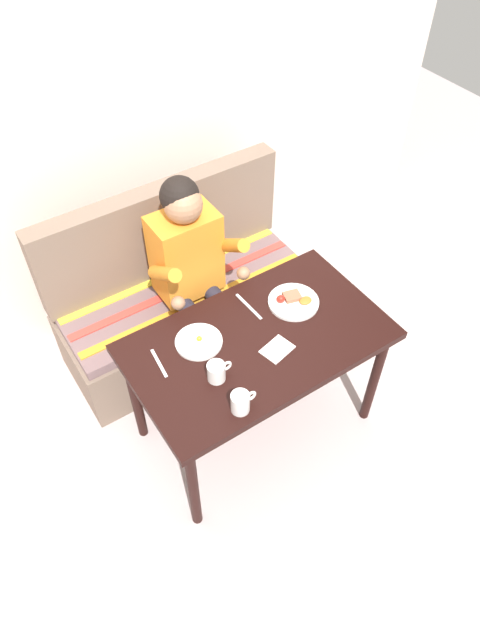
{
  "coord_description": "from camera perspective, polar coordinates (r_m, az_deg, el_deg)",
  "views": [
    {
      "loc": [
        -0.98,
        -1.34,
        2.72
      ],
      "look_at": [
        0.0,
        0.15,
        0.72
      ],
      "focal_mm": 31.77,
      "sensor_mm": 36.0,
      "label": 1
    }
  ],
  "objects": [
    {
      "name": "coffee_mug_second",
      "position": [
        2.32,
        0.07,
        -8.25
      ],
      "size": [
        0.12,
        0.08,
        0.1
      ],
      "color": "white",
      "rests_on": "table"
    },
    {
      "name": "coffee_mug",
      "position": [
        2.42,
        -2.36,
        -5.18
      ],
      "size": [
        0.12,
        0.08,
        0.09
      ],
      "color": "white",
      "rests_on": "table"
    },
    {
      "name": "couch",
      "position": [
        3.33,
        -5.83,
        2.1
      ],
      "size": [
        1.44,
        0.56,
        1.0
      ],
      "color": "#6F5C4D",
      "rests_on": "ground"
    },
    {
      "name": "knife",
      "position": [
        2.72,
        0.88,
        1.37
      ],
      "size": [
        0.02,
        0.2,
        0.0
      ],
      "primitive_type": "cube",
      "rotation": [
        0.0,
        0.0,
        0.05
      ],
      "color": "silver",
      "rests_on": "table"
    },
    {
      "name": "ground_plane",
      "position": [
        3.19,
        1.51,
        -10.37
      ],
      "size": [
        8.0,
        8.0,
        0.0
      ],
      "primitive_type": "plane",
      "color": "#B5A3A2"
    },
    {
      "name": "back_wall",
      "position": [
        3.13,
        -12.13,
        20.26
      ],
      "size": [
        4.4,
        0.1,
        2.6
      ],
      "primitive_type": "cube",
      "color": "beige",
      "rests_on": "ground"
    },
    {
      "name": "plate_eggs",
      "position": [
        2.58,
        -4.17,
        -2.18
      ],
      "size": [
        0.22,
        0.22,
        0.04
      ],
      "color": "white",
      "rests_on": "table"
    },
    {
      "name": "plate_breakfast",
      "position": [
        2.74,
        5.39,
        1.9
      ],
      "size": [
        0.25,
        0.25,
        0.05
      ],
      "color": "white",
      "rests_on": "table"
    },
    {
      "name": "table",
      "position": [
        2.65,
        1.79,
        -3.05
      ],
      "size": [
        1.2,
        0.7,
        0.73
      ],
      "color": "black",
      "rests_on": "ground"
    },
    {
      "name": "person",
      "position": [
        2.93,
        -4.83,
        5.59
      ],
      "size": [
        0.45,
        0.61,
        1.21
      ],
      "color": "orange",
      "rests_on": "ground"
    },
    {
      "name": "fork",
      "position": [
        2.52,
        -8.16,
        -4.32
      ],
      "size": [
        0.03,
        0.17,
        0.0
      ],
      "primitive_type": "cube",
      "rotation": [
        0.0,
        0.0,
        -0.1
      ],
      "color": "silver",
      "rests_on": "table"
    },
    {
      "name": "napkin",
      "position": [
        2.55,
        3.77,
        -2.96
      ],
      "size": [
        0.16,
        0.13,
        0.01
      ],
      "primitive_type": "cube",
      "rotation": [
        0.0,
        0.0,
        0.23
      ],
      "color": "white",
      "rests_on": "table"
    }
  ]
}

